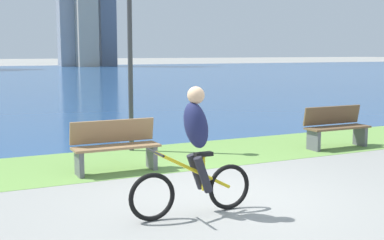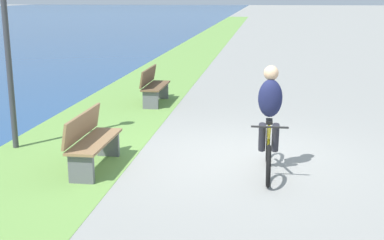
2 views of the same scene
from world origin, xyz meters
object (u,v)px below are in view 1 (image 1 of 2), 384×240
bench_far_along_path (336,127)px  lamppost_tall (130,37)px  cyclist_lead (195,151)px  bench_near_path (115,146)px

bench_far_along_path → lamppost_tall: size_ratio=0.42×
cyclist_lead → bench_far_along_path: 5.58m
bench_near_path → bench_far_along_path: same height
cyclist_lead → lamppost_tall: (0.70, 4.46, 1.54)m
cyclist_lead → bench_near_path: (-0.19, 2.73, -0.38)m
cyclist_lead → bench_far_along_path: size_ratio=1.13×
cyclist_lead → lamppost_tall: bearing=81.1°
cyclist_lead → bench_near_path: cyclist_lead is taller
cyclist_lead → bench_far_along_path: (4.80, 2.82, -0.38)m
cyclist_lead → lamppost_tall: 4.77m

